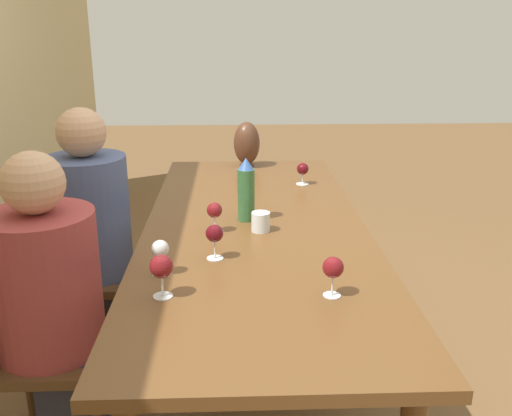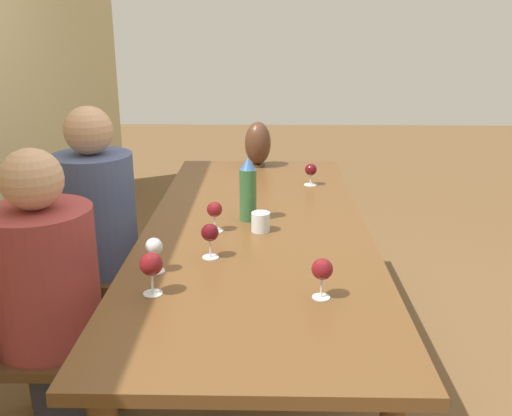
# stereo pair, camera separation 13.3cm
# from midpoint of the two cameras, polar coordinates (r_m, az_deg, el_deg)

# --- Properties ---
(ground_plane) EXTENTS (14.00, 14.00, 0.00)m
(ground_plane) POSITION_cam_midpoint_polar(r_m,az_deg,el_deg) (2.81, 1.44, -16.82)
(ground_plane) COLOR brown
(dining_table) EXTENTS (2.35, 0.95, 0.78)m
(dining_table) POSITION_cam_midpoint_polar(r_m,az_deg,el_deg) (2.47, 1.57, -3.35)
(dining_table) COLOR brown
(dining_table) RESTS_ON ground_plane
(water_bottle) EXTENTS (0.07, 0.07, 0.28)m
(water_bottle) POSITION_cam_midpoint_polar(r_m,az_deg,el_deg) (2.47, 0.73, 1.78)
(water_bottle) COLOR #336638
(water_bottle) RESTS_ON dining_table
(water_tumbler) EXTENTS (0.08, 0.08, 0.08)m
(water_tumbler) POSITION_cam_midpoint_polar(r_m,az_deg,el_deg) (2.36, 2.07, -1.41)
(water_tumbler) COLOR silver
(water_tumbler) RESTS_ON dining_table
(vase) EXTENTS (0.16, 0.16, 0.27)m
(vase) POSITION_cam_midpoint_polar(r_m,az_deg,el_deg) (3.41, 1.30, 6.46)
(vase) COLOR #4C2D1E
(vase) RESTS_ON dining_table
(wine_glass_0) EXTENTS (0.07, 0.07, 0.13)m
(wine_glass_0) POSITION_cam_midpoint_polar(r_m,az_deg,el_deg) (2.35, -2.56, -0.27)
(wine_glass_0) COLOR silver
(wine_glass_0) RESTS_ON dining_table
(wine_glass_1) EXTENTS (0.07, 0.07, 0.12)m
(wine_glass_1) POSITION_cam_midpoint_polar(r_m,az_deg,el_deg) (1.99, -8.29, -4.01)
(wine_glass_1) COLOR silver
(wine_glass_1) RESTS_ON dining_table
(wine_glass_2) EXTENTS (0.07, 0.07, 0.13)m
(wine_glass_2) POSITION_cam_midpoint_polar(r_m,az_deg,el_deg) (2.08, -2.81, -2.59)
(wine_glass_2) COLOR silver
(wine_glass_2) RESTS_ON dining_table
(wine_glass_3) EXTENTS (0.07, 0.07, 0.12)m
(wine_glass_3) POSITION_cam_midpoint_polar(r_m,az_deg,el_deg) (3.04, 6.75, 3.74)
(wine_glass_3) COLOR silver
(wine_glass_3) RESTS_ON dining_table
(wine_glass_4) EXTENTS (0.08, 0.08, 0.14)m
(wine_glass_4) POSITION_cam_midpoint_polar(r_m,az_deg,el_deg) (1.82, -8.39, -5.68)
(wine_glass_4) COLOR silver
(wine_glass_4) RESTS_ON dining_table
(wine_glass_5) EXTENTS (0.07, 0.07, 0.13)m
(wine_glass_5) POSITION_cam_midpoint_polar(r_m,az_deg,el_deg) (1.80, 8.75, -6.18)
(wine_glass_5) COLOR silver
(wine_glass_5) RESTS_ON dining_table
(chair_near) EXTENTS (0.44, 0.44, 0.95)m
(chair_near) POSITION_cam_midpoint_polar(r_m,az_deg,el_deg) (2.35, -20.05, -11.24)
(chair_near) COLOR brown
(chair_near) RESTS_ON ground_plane
(chair_far) EXTENTS (0.44, 0.44, 0.95)m
(chair_far) POSITION_cam_midpoint_polar(r_m,az_deg,el_deg) (2.92, -15.49, -4.90)
(chair_far) COLOR brown
(chair_far) RESTS_ON ground_plane
(person_near) EXTENTS (0.39, 0.39, 1.20)m
(person_near) POSITION_cam_midpoint_polar(r_m,az_deg,el_deg) (2.26, -18.23, -8.53)
(person_near) COLOR #2D2D38
(person_near) RESTS_ON ground_plane
(person_far) EXTENTS (0.38, 0.38, 1.25)m
(person_far) POSITION_cam_midpoint_polar(r_m,az_deg,el_deg) (2.83, -14.02, -1.96)
(person_far) COLOR #2D2D38
(person_far) RESTS_ON ground_plane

